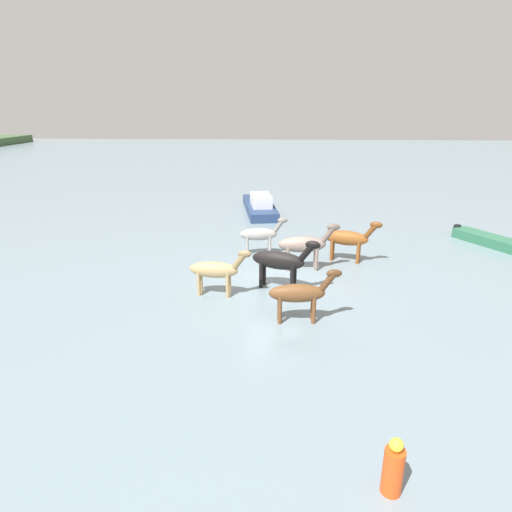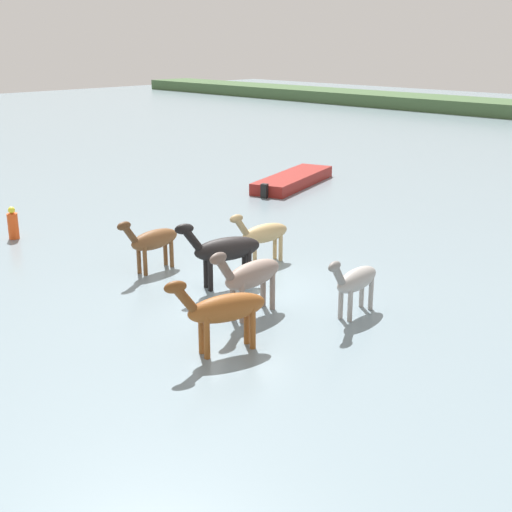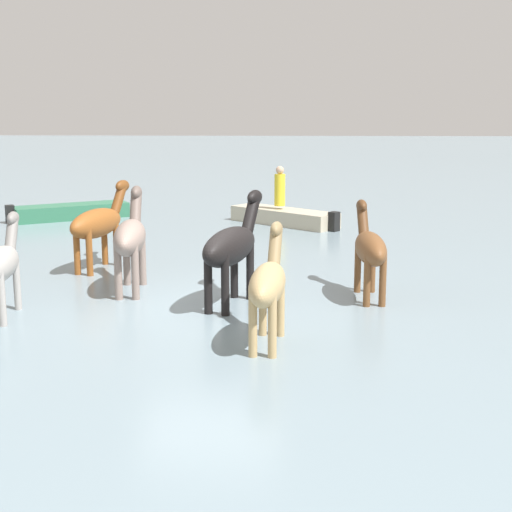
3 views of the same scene
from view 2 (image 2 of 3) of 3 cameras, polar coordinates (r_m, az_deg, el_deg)
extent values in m
plane|color=gray|center=(19.42, -1.39, -2.68)|extent=(141.96, 141.96, 0.00)
ellipsoid|color=black|center=(19.29, -2.37, 0.59)|extent=(1.18, 2.06, 0.67)
cylinder|color=black|center=(19.09, -3.78, -1.34)|extent=(0.15, 0.15, 1.09)
cylinder|color=black|center=(19.37, -4.15, -1.06)|extent=(0.15, 0.15, 1.09)
cylinder|color=black|center=(19.55, -0.57, -0.84)|extent=(0.15, 0.15, 1.09)
cylinder|color=black|center=(19.83, -0.97, -0.57)|extent=(0.15, 0.15, 1.09)
cylinder|color=black|center=(18.78, -5.31, 1.43)|extent=(0.41, 0.65, 0.73)
ellipsoid|color=black|center=(18.63, -5.94, 2.23)|extent=(0.39, 0.59, 0.29)
ellipsoid|color=tan|center=(21.32, 0.75, 1.90)|extent=(0.70, 1.78, 0.58)
cylinder|color=tan|center=(21.04, -0.11, 0.32)|extent=(0.13, 0.13, 0.96)
cylinder|color=tan|center=(21.25, -0.58, 0.49)|extent=(0.13, 0.13, 0.96)
cylinder|color=tan|center=(21.67, 2.04, 0.83)|extent=(0.13, 0.13, 0.96)
cylinder|color=tan|center=(21.88, 1.56, 1.00)|extent=(0.13, 0.13, 0.96)
cylinder|color=olive|center=(20.67, -1.22, 2.47)|extent=(0.26, 0.55, 0.64)
ellipsoid|color=olive|center=(20.49, -1.63, 3.09)|extent=(0.25, 0.49, 0.26)
ellipsoid|color=#9E9993|center=(17.53, 8.32, -1.92)|extent=(0.67, 1.73, 0.57)
cylinder|color=#9E9993|center=(17.22, 7.77, -3.91)|extent=(0.12, 0.12, 0.93)
cylinder|color=#9E9993|center=(17.35, 7.00, -3.71)|extent=(0.12, 0.12, 0.93)
cylinder|color=#9E9993|center=(18.04, 9.45, -2.98)|extent=(0.12, 0.12, 0.93)
cylinder|color=#9E9993|center=(18.17, 8.71, -2.79)|extent=(0.12, 0.12, 0.93)
cylinder|color=slate|center=(16.69, 6.79, -1.53)|extent=(0.25, 0.53, 0.62)
ellipsoid|color=slate|center=(16.46, 6.48, -0.86)|extent=(0.24, 0.48, 0.25)
ellipsoid|color=brown|center=(20.87, -8.35, 1.36)|extent=(0.62, 1.77, 0.59)
cylinder|color=brown|center=(20.58, -9.13, -0.30)|extent=(0.13, 0.13, 0.96)
cylinder|color=brown|center=(20.79, -9.63, -0.15)|extent=(0.13, 0.13, 0.96)
cylinder|color=brown|center=(21.23, -6.98, 0.35)|extent=(0.13, 0.13, 0.96)
cylinder|color=brown|center=(21.43, -7.48, 0.49)|extent=(0.13, 0.13, 0.96)
cylinder|color=#50311A|center=(20.21, -10.38, 1.83)|extent=(0.24, 0.54, 0.64)
ellipsoid|color=#50311A|center=(20.03, -10.83, 2.45)|extent=(0.23, 0.49, 0.26)
ellipsoid|color=gray|center=(17.29, -0.25, -1.51)|extent=(0.71, 1.98, 0.65)
cylinder|color=gray|center=(16.97, -1.15, -3.82)|extent=(0.14, 0.14, 1.07)
cylinder|color=gray|center=(17.17, -1.93, -3.56)|extent=(0.14, 0.14, 1.07)
cylinder|color=gray|center=(17.79, 1.36, -2.78)|extent=(0.14, 0.14, 1.07)
cylinder|color=gray|center=(17.98, 0.59, -2.55)|extent=(0.14, 0.14, 1.07)
cylinder|color=#63544C|center=(16.44, -2.62, -1.00)|extent=(0.27, 0.61, 0.71)
ellipsoid|color=#63544C|center=(16.21, -3.13, -0.19)|extent=(0.26, 0.55, 0.29)
ellipsoid|color=brown|center=(15.30, -2.41, -4.29)|extent=(1.09, 1.95, 0.63)
cylinder|color=brown|center=(15.17, -4.07, -6.65)|extent=(0.14, 0.14, 1.03)
cylinder|color=brown|center=(15.42, -4.52, -6.24)|extent=(0.14, 0.14, 1.03)
cylinder|color=brown|center=(15.60, -0.27, -5.89)|extent=(0.14, 0.14, 1.03)
cylinder|color=brown|center=(15.85, -0.77, -5.50)|extent=(0.14, 0.14, 1.03)
cylinder|color=brown|center=(14.79, -5.92, -3.47)|extent=(0.38, 0.61, 0.69)
ellipsoid|color=brown|center=(14.63, -6.67, -2.56)|extent=(0.36, 0.55, 0.28)
cube|color=maroon|center=(32.99, 3.08, 6.16)|extent=(3.31, 6.05, 0.67)
cube|color=black|center=(30.31, 0.70, 5.30)|extent=(0.34, 0.31, 0.72)
cylinder|color=#E54C19|center=(25.50, -19.38, 2.34)|extent=(0.36, 0.36, 0.90)
sphere|color=yellow|center=(25.37, -19.51, 3.58)|extent=(0.24, 0.24, 0.24)
camera|label=1|loc=(30.94, -22.05, 15.81)|focal=30.39mm
camera|label=3|loc=(29.57, 15.57, 10.92)|focal=52.80mm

